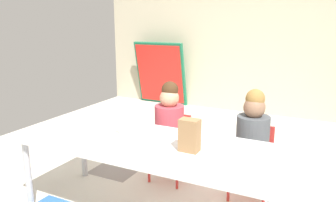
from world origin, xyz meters
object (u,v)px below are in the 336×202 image
object	(u,v)px
folded_activity_table	(160,74)
paper_bag_brown	(190,135)
craft_table	(150,148)
paper_plate_near_edge	(123,132)
seated_child_near_camera	(170,122)
seated_child_middle_seat	(253,135)
donut_powdered_on_plate	(123,129)

from	to	relation	value
folded_activity_table	paper_bag_brown	size ratio (longest dim) A/B	4.94
craft_table	paper_plate_near_edge	bearing A→B (deg)	162.12
craft_table	folded_activity_table	size ratio (longest dim) A/B	1.82
seated_child_near_camera	seated_child_middle_seat	xyz separation A→B (m)	(0.74, 0.00, 0.00)
seated_child_middle_seat	donut_powdered_on_plate	world-z (taller)	seated_child_middle_seat
folded_activity_table	donut_powdered_on_plate	world-z (taller)	folded_activity_table
seated_child_near_camera	seated_child_middle_seat	distance (m)	0.74
seated_child_middle_seat	paper_bag_brown	world-z (taller)	seated_child_middle_seat
donut_powdered_on_plate	craft_table	bearing A→B (deg)	-17.88
seated_child_near_camera	seated_child_middle_seat	bearing A→B (deg)	0.00
paper_plate_near_edge	donut_powdered_on_plate	bearing A→B (deg)	0.00
donut_powdered_on_plate	seated_child_middle_seat	bearing A→B (deg)	29.94
craft_table	paper_bag_brown	world-z (taller)	paper_bag_brown
seated_child_near_camera	folded_activity_table	xyz separation A→B (m)	(-1.43, 2.51, -0.02)
craft_table	folded_activity_table	distance (m)	3.50
seated_child_middle_seat	paper_bag_brown	bearing A→B (deg)	-113.68
seated_child_middle_seat	folded_activity_table	size ratio (longest dim) A/B	0.84
paper_bag_brown	seated_child_middle_seat	bearing A→B (deg)	66.32
paper_plate_near_edge	seated_child_near_camera	bearing A→B (deg)	73.73
paper_plate_near_edge	seated_child_middle_seat	bearing A→B (deg)	29.94
seated_child_middle_seat	donut_powdered_on_plate	distance (m)	1.03
seated_child_middle_seat	craft_table	bearing A→B (deg)	-134.22
paper_bag_brown	donut_powdered_on_plate	xyz separation A→B (m)	(-0.61, 0.12, -0.09)
paper_bag_brown	donut_powdered_on_plate	bearing A→B (deg)	168.72
seated_child_near_camera	craft_table	bearing A→B (deg)	-76.33
folded_activity_table	paper_bag_brown	world-z (taller)	folded_activity_table
craft_table	donut_powdered_on_plate	size ratio (longest dim) A/B	17.81
paper_plate_near_edge	donut_powdered_on_plate	xyz separation A→B (m)	(0.00, 0.00, 0.02)
craft_table	paper_plate_near_edge	size ratio (longest dim) A/B	10.96
craft_table	folded_activity_table	world-z (taller)	folded_activity_table
craft_table	paper_plate_near_edge	world-z (taller)	paper_plate_near_edge
folded_activity_table	paper_bag_brown	distance (m)	3.67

